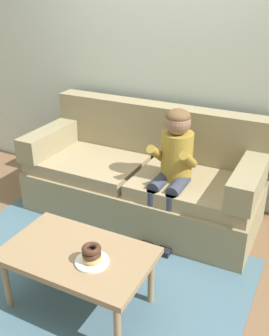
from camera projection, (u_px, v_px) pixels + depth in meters
ground at (96, 262)px, 3.06m from camera, size 10.00×10.00×0.00m
wall_back at (170, 52)px, 3.58m from camera, size 8.00×0.10×2.80m
area_rug at (78, 281)px, 2.86m from camera, size 2.38×1.71×0.01m
couch at (144, 178)px, 3.59m from camera, size 2.10×0.90×0.97m
coffee_table at (77, 258)px, 2.49m from camera, size 0.95×0.58×0.44m
person_child at (173, 163)px, 3.13m from camera, size 0.34×0.58×1.10m
plate at (92, 262)px, 2.38m from camera, size 0.21×0.21×0.01m
donut at (92, 258)px, 2.36m from camera, size 0.14×0.14×0.04m
donut_second at (92, 254)px, 2.35m from camera, size 0.16×0.16×0.04m
donut_third at (91, 249)px, 2.33m from camera, size 0.17×0.17×0.04m
toy_controller at (40, 239)px, 3.28m from camera, size 0.23×0.09×0.05m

